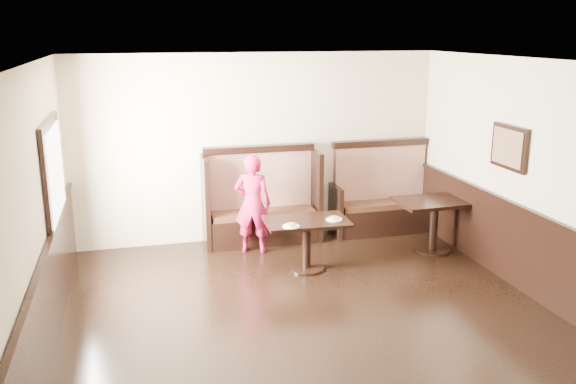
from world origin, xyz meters
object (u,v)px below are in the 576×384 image
object	(u,v)px
table_main	(307,232)
table_neighbor	(434,213)
booth_neighbor	(382,202)
booth_main	(261,207)
child	(253,204)

from	to	relation	value
table_main	table_neighbor	xyz separation A→B (m)	(1.98, 0.23, 0.04)
booth_neighbor	table_neighbor	xyz separation A→B (m)	(0.36, -1.05, 0.09)
table_main	table_neighbor	world-z (taller)	table_neighbor
booth_neighbor	table_main	world-z (taller)	booth_neighbor
table_main	table_neighbor	distance (m)	1.99
booth_main	table_neighbor	world-z (taller)	booth_main
table_main	table_neighbor	size ratio (longest dim) A/B	0.99
table_neighbor	booth_main	bearing A→B (deg)	153.75
booth_main	booth_neighbor	xyz separation A→B (m)	(1.95, -0.00, -0.05)
table_main	table_neighbor	bearing A→B (deg)	8.99
booth_main	table_main	xyz separation A→B (m)	(0.34, -1.28, 0.01)
booth_main	booth_neighbor	world-z (taller)	same
booth_main	child	xyz separation A→B (m)	(-0.22, -0.43, 0.19)
table_neighbor	child	xyz separation A→B (m)	(-2.53, 0.61, 0.15)
table_neighbor	child	world-z (taller)	child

